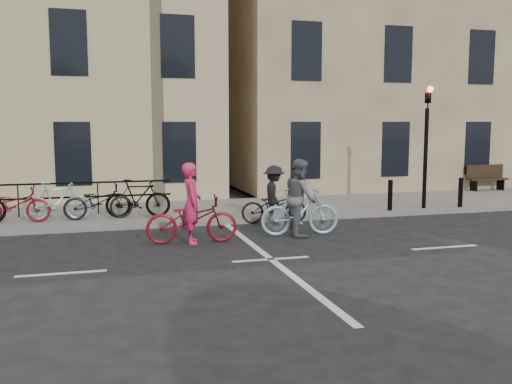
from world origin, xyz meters
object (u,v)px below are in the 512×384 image
object	(u,v)px
bench	(486,176)
cyclist_pink	(192,215)
cyclist_dark	(274,201)
cyclist_grey	(300,205)
traffic_light	(427,132)

from	to	relation	value
bench	cyclist_pink	xyz separation A→B (m)	(-12.27, -5.73, -0.04)
cyclist_pink	cyclist_dark	world-z (taller)	cyclist_pink
cyclist_grey	cyclist_pink	bearing A→B (deg)	98.66
cyclist_grey	cyclist_dark	bearing A→B (deg)	9.08
traffic_light	bench	bearing A→B (deg)	35.25
bench	cyclist_pink	bearing A→B (deg)	-154.97
bench	cyclist_dark	world-z (taller)	cyclist_dark
traffic_light	cyclist_grey	distance (m)	5.55
bench	cyclist_dark	distance (m)	10.43
traffic_light	cyclist_pink	bearing A→B (deg)	-162.62
traffic_light	cyclist_grey	bearing A→B (deg)	-155.36
cyclist_dark	traffic_light	bearing A→B (deg)	-75.66
cyclist_pink	cyclist_grey	size ratio (longest dim) A/B	1.07
bench	cyclist_grey	xyz separation A→B (m)	(-9.60, -5.59, 0.08)
traffic_light	bench	size ratio (longest dim) A/B	2.44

